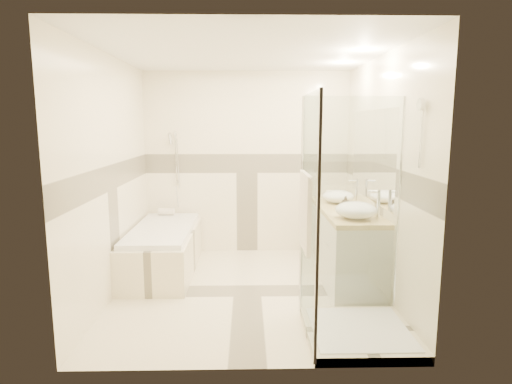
{
  "coord_description": "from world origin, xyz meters",
  "views": [
    {
      "loc": [
        0.0,
        -4.42,
        1.8
      ],
      "look_at": [
        0.1,
        0.25,
        1.05
      ],
      "focal_mm": 30.0,
      "sensor_mm": 36.0,
      "label": 1
    }
  ],
  "objects_px": {
    "shower_enclosure": "(345,278)",
    "amenity_bottle_a": "(345,202)",
    "vanity": "(345,245)",
    "amenity_bottle_b": "(346,203)",
    "vessel_sink_far": "(356,210)",
    "vessel_sink_near": "(338,196)",
    "bathtub": "(163,247)"
  },
  "relations": [
    {
      "from": "shower_enclosure",
      "to": "amenity_bottle_a",
      "type": "distance_m",
      "value": 1.34
    },
    {
      "from": "shower_enclosure",
      "to": "vanity",
      "type": "bearing_deg",
      "value": 77.03
    },
    {
      "from": "amenity_bottle_b",
      "to": "vessel_sink_far",
      "type": "bearing_deg",
      "value": -90.0
    },
    {
      "from": "vanity",
      "to": "amenity_bottle_b",
      "type": "height_order",
      "value": "amenity_bottle_b"
    },
    {
      "from": "vessel_sink_near",
      "to": "vanity",
      "type": "bearing_deg",
      "value": -86.79
    },
    {
      "from": "vessel_sink_near",
      "to": "vessel_sink_far",
      "type": "bearing_deg",
      "value": -90.0
    },
    {
      "from": "shower_enclosure",
      "to": "vessel_sink_near",
      "type": "bearing_deg",
      "value": 80.48
    },
    {
      "from": "vessel_sink_far",
      "to": "amenity_bottle_a",
      "type": "relative_size",
      "value": 2.89
    },
    {
      "from": "amenity_bottle_a",
      "to": "vessel_sink_near",
      "type": "bearing_deg",
      "value": 90.0
    },
    {
      "from": "amenity_bottle_a",
      "to": "bathtub",
      "type": "bearing_deg",
      "value": 170.0
    },
    {
      "from": "vessel_sink_near",
      "to": "amenity_bottle_a",
      "type": "bearing_deg",
      "value": -90.0
    },
    {
      "from": "vanity",
      "to": "vessel_sink_far",
      "type": "relative_size",
      "value": 3.84
    },
    {
      "from": "vessel_sink_near",
      "to": "amenity_bottle_a",
      "type": "xyz_separation_m",
      "value": [
        0.0,
        -0.38,
        -0.0
      ]
    },
    {
      "from": "bathtub",
      "to": "vessel_sink_far",
      "type": "bearing_deg",
      "value": -21.79
    },
    {
      "from": "bathtub",
      "to": "vessel_sink_near",
      "type": "height_order",
      "value": "vessel_sink_near"
    },
    {
      "from": "vanity",
      "to": "amenity_bottle_b",
      "type": "xyz_separation_m",
      "value": [
        -0.02,
        -0.04,
        0.5
      ]
    },
    {
      "from": "bathtub",
      "to": "vessel_sink_near",
      "type": "relative_size",
      "value": 4.46
    },
    {
      "from": "vessel_sink_near",
      "to": "amenity_bottle_b",
      "type": "distance_m",
      "value": 0.39
    },
    {
      "from": "vessel_sink_near",
      "to": "amenity_bottle_b",
      "type": "height_order",
      "value": "vessel_sink_near"
    },
    {
      "from": "bathtub",
      "to": "shower_enclosure",
      "type": "bearing_deg",
      "value": -41.1
    },
    {
      "from": "vessel_sink_near",
      "to": "vessel_sink_far",
      "type": "xyz_separation_m",
      "value": [
        0.0,
        -0.86,
        0.01
      ]
    },
    {
      "from": "vessel_sink_far",
      "to": "bathtub",
      "type": "bearing_deg",
      "value": 158.21
    },
    {
      "from": "vessel_sink_far",
      "to": "amenity_bottle_b",
      "type": "height_order",
      "value": "vessel_sink_far"
    },
    {
      "from": "vessel_sink_near",
      "to": "shower_enclosure",
      "type": "bearing_deg",
      "value": -99.52
    },
    {
      "from": "vanity",
      "to": "shower_enclosure",
      "type": "xyz_separation_m",
      "value": [
        -0.29,
        -1.27,
        0.08
      ]
    },
    {
      "from": "bathtub",
      "to": "amenity_bottle_b",
      "type": "relative_size",
      "value": 11.73
    },
    {
      "from": "amenity_bottle_a",
      "to": "amenity_bottle_b",
      "type": "height_order",
      "value": "amenity_bottle_a"
    },
    {
      "from": "shower_enclosure",
      "to": "vessel_sink_far",
      "type": "relative_size",
      "value": 4.84
    },
    {
      "from": "amenity_bottle_b",
      "to": "vessel_sink_near",
      "type": "bearing_deg",
      "value": 90.0
    },
    {
      "from": "amenity_bottle_a",
      "to": "amenity_bottle_b",
      "type": "relative_size",
      "value": 1.01
    },
    {
      "from": "bathtub",
      "to": "vessel_sink_far",
      "type": "xyz_separation_m",
      "value": [
        2.13,
        -0.85,
        0.63
      ]
    },
    {
      "from": "bathtub",
      "to": "amenity_bottle_b",
      "type": "xyz_separation_m",
      "value": [
        2.13,
        -0.39,
        0.62
      ]
    }
  ]
}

